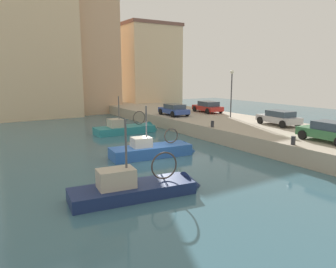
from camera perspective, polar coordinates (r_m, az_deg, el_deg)
The scene contains 15 objects.
water_surface at distance 21.97m, azimuth -3.57°, elevation -4.31°, with size 80.00×80.00×0.00m, color #386070.
quay_wall at distance 29.02m, azimuth 16.74°, elevation 0.18°, with size 9.00×56.00×1.20m, color #ADA08C.
fishing_boat_navy at distance 15.47m, azimuth -4.89°, elevation -10.44°, with size 6.77×2.67×4.56m.
fishing_boat_blue at distance 22.49m, azimuth -2.25°, elevation -3.71°, with size 6.58×2.52×4.39m.
fishing_boat_teal at distance 31.39m, azimuth -7.08°, elevation 0.41°, with size 6.54×2.47×4.53m.
parked_car_red at distance 37.76m, azimuth 7.12°, elevation 4.88°, with size 2.32×4.16×1.31m.
parked_car_silver at distance 29.82m, azimuth 19.22°, elevation 2.79°, with size 2.25×4.10×1.30m.
parked_car_blue at distance 34.76m, azimuth 1.07°, elevation 4.41°, with size 2.16×3.94×1.25m.
parked_car_green at distance 23.88m, azimuth 26.96°, elevation 0.42°, with size 2.15×4.02×1.37m.
mooring_bollard_mid at distance 22.00m, azimuth 21.48°, elevation -1.09°, with size 0.28×0.28×0.55m, color #2D2D33.
mooring_bollard_north at distance 27.38m, azimuth 7.94°, elevation 1.78°, with size 0.28×0.28×0.55m, color #2D2D33.
quay_streetlamp at distance 33.68m, azimuth 11.30°, elevation 8.44°, with size 0.36×0.36×4.83m.
waterfront_building_west at distance 53.11m, azimuth -3.36°, elevation 11.92°, with size 8.92×6.99×13.50m.
waterfront_building_central at distance 46.58m, azimuth -23.19°, elevation 15.18°, with size 10.74×8.63×19.87m.
waterfront_building_east_mid at distance 50.10m, azimuth -14.43°, elevation 17.25°, with size 7.33×8.88×23.22m.
Camera 1 is at (-10.15, -18.63, 5.72)m, focal length 34.09 mm.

